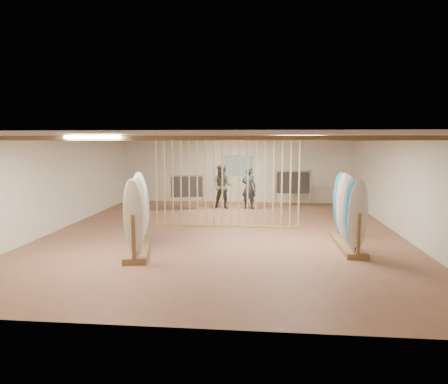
# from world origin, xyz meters

# --- Properties ---
(floor) EXTENTS (12.00, 12.00, 0.00)m
(floor) POSITION_xyz_m (0.00, 0.00, 0.00)
(floor) COLOR #9A644A
(floor) RESTS_ON ground
(ceiling) EXTENTS (12.00, 12.00, 0.00)m
(ceiling) POSITION_xyz_m (0.00, 0.00, 2.80)
(ceiling) COLOR gray
(ceiling) RESTS_ON ground
(wall_back) EXTENTS (12.00, 0.00, 12.00)m
(wall_back) POSITION_xyz_m (0.00, 6.00, 1.40)
(wall_back) COLOR white
(wall_back) RESTS_ON ground
(wall_front) EXTENTS (12.00, 0.00, 12.00)m
(wall_front) POSITION_xyz_m (0.00, -6.00, 1.40)
(wall_front) COLOR white
(wall_front) RESTS_ON ground
(wall_left) EXTENTS (0.00, 12.00, 12.00)m
(wall_left) POSITION_xyz_m (-5.00, 0.00, 1.40)
(wall_left) COLOR white
(wall_left) RESTS_ON ground
(wall_right) EXTENTS (0.00, 12.00, 12.00)m
(wall_right) POSITION_xyz_m (5.00, 0.00, 1.40)
(wall_right) COLOR white
(wall_right) RESTS_ON ground
(ceiling_slats) EXTENTS (9.50, 6.12, 0.10)m
(ceiling_slats) POSITION_xyz_m (0.00, 0.00, 2.72)
(ceiling_slats) COLOR olive
(ceiling_slats) RESTS_ON ground
(light_panels) EXTENTS (1.20, 0.35, 0.06)m
(light_panels) POSITION_xyz_m (0.00, 0.00, 2.74)
(light_panels) COLOR white
(light_panels) RESTS_ON ground
(bamboo_partition) EXTENTS (4.45, 0.05, 2.78)m
(bamboo_partition) POSITION_xyz_m (0.00, 0.80, 1.40)
(bamboo_partition) COLOR tan
(bamboo_partition) RESTS_ON ground
(poster) EXTENTS (1.40, 0.03, 0.90)m
(poster) POSITION_xyz_m (0.00, 5.98, 1.60)
(poster) COLOR teal
(poster) RESTS_ON ground
(rack_left) EXTENTS (1.00, 2.34, 1.84)m
(rack_left) POSITION_xyz_m (-1.88, -2.14, 0.63)
(rack_left) COLOR olive
(rack_left) RESTS_ON floor
(rack_right) EXTENTS (0.52, 2.20, 1.77)m
(rack_right) POSITION_xyz_m (3.24, -1.30, 0.61)
(rack_right) COLOR olive
(rack_right) RESTS_ON floor
(clothing_rack_a) EXTENTS (1.27, 0.59, 1.39)m
(clothing_rack_a) POSITION_xyz_m (-1.84, 3.82, 0.90)
(clothing_rack_a) COLOR silver
(clothing_rack_a) RESTS_ON floor
(clothing_rack_b) EXTENTS (1.39, 0.43, 1.49)m
(clothing_rack_b) POSITION_xyz_m (2.35, 5.08, 0.97)
(clothing_rack_b) COLOR silver
(clothing_rack_b) RESTS_ON floor
(shopper_a) EXTENTS (0.81, 0.70, 1.88)m
(shopper_a) POSITION_xyz_m (0.57, 4.23, 0.94)
(shopper_a) COLOR #292A31
(shopper_a) RESTS_ON floor
(shopper_b) EXTENTS (1.06, 0.88, 1.99)m
(shopper_b) POSITION_xyz_m (-0.46, 4.17, 0.99)
(shopper_b) COLOR #39362C
(shopper_b) RESTS_ON floor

